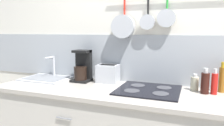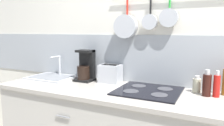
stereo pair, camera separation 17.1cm
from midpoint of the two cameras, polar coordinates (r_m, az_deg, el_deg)
wall_back at (r=2.12m, az=18.58°, el=4.23°), size 7.20×0.16×2.60m
countertop at (r=1.82m, az=16.46°, el=-8.84°), size 3.11×0.66×0.03m
sink_basin at (r=2.47m, az=-13.48°, el=-3.38°), size 0.48×0.37×0.23m
coffee_maker at (r=2.26m, az=-4.79°, el=-1.33°), size 0.18×0.17×0.32m
toaster at (r=2.18m, az=1.79°, el=-2.79°), size 0.22×0.16×0.18m
cooktop at (r=1.91m, az=12.02°, el=-7.13°), size 0.53×0.50×0.01m
bottle_sesame_oil at (r=1.99m, az=23.61°, el=-5.32°), size 0.07×0.07×0.14m
bottle_vinegar at (r=1.91m, az=25.91°, el=-5.10°), size 0.07×0.07×0.21m
bottle_dish_soap at (r=1.92m, az=28.01°, el=-5.21°), size 0.05×0.05×0.21m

